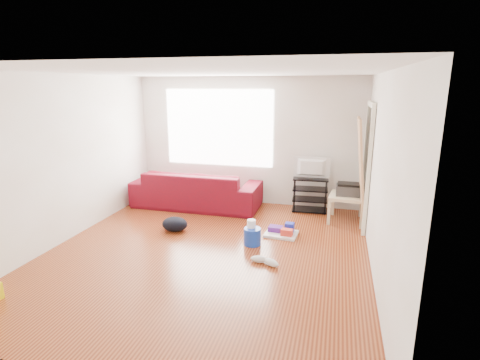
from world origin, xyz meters
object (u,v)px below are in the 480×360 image
(sofa, at_px, (197,206))
(cleaning_tray, at_px, (282,232))
(tv_stand, at_px, (310,194))
(backpack, at_px, (175,231))
(bucket, at_px, (252,244))
(side_table, at_px, (347,199))

(sofa, relative_size, cleaning_tray, 4.67)
(tv_stand, xyz_separation_m, backpack, (-2.06, -1.58, -0.33))
(sofa, height_order, bucket, sofa)
(side_table, bearing_deg, bucket, -134.94)
(sofa, xyz_separation_m, cleaning_tray, (1.85, -1.03, 0.05))
(tv_stand, bearing_deg, backpack, -145.88)
(cleaning_tray, bearing_deg, side_table, 42.02)
(cleaning_tray, bearing_deg, sofa, 150.86)
(tv_stand, xyz_separation_m, cleaning_tray, (-0.33, -1.30, -0.28))
(side_table, height_order, bucket, side_table)
(side_table, relative_size, backpack, 1.54)
(sofa, relative_size, backpack, 5.82)
(tv_stand, xyz_separation_m, side_table, (0.67, -0.40, 0.08))
(tv_stand, xyz_separation_m, bucket, (-0.71, -1.78, -0.33))
(sofa, height_order, tv_stand, tv_stand)
(bucket, distance_m, backpack, 1.37)
(sofa, bearing_deg, side_table, 177.38)
(sofa, distance_m, cleaning_tray, 2.12)
(bucket, bearing_deg, sofa, 134.09)
(side_table, height_order, backpack, side_table)
(sofa, xyz_separation_m, backpack, (0.11, -1.31, 0.00))
(tv_stand, height_order, cleaning_tray, tv_stand)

